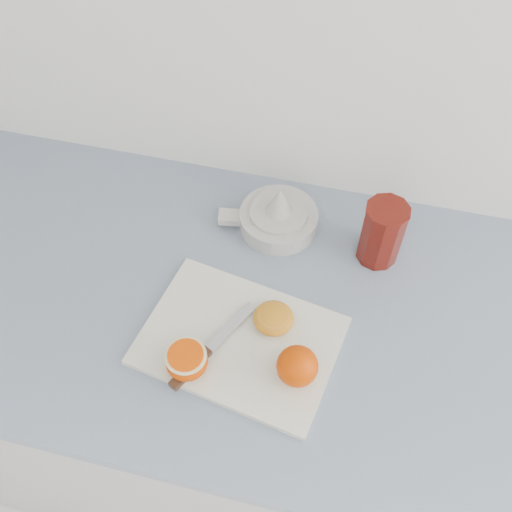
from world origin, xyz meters
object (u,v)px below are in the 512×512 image
object	(u,v)px
cutting_board	(240,341)
red_tumbler	(381,235)
citrus_juicer	(278,216)
counter	(313,414)
half_orange	(187,361)

from	to	relation	value
cutting_board	red_tumbler	xyz separation A→B (m)	(0.20, 0.24, 0.05)
cutting_board	citrus_juicer	bearing A→B (deg)	88.59
citrus_juicer	red_tumbler	size ratio (longest dim) A/B	1.49
counter	cutting_board	size ratio (longest dim) A/B	7.70
half_orange	cutting_board	bearing A→B (deg)	45.03
cutting_board	half_orange	world-z (taller)	half_orange
half_orange	citrus_juicer	distance (m)	0.34
half_orange	citrus_juicer	bearing A→B (deg)	77.33
citrus_juicer	half_orange	bearing A→B (deg)	-102.67
cutting_board	citrus_juicer	distance (m)	0.26
cutting_board	red_tumbler	distance (m)	0.31
counter	cutting_board	xyz separation A→B (m)	(-0.14, -0.08, 0.45)
half_orange	citrus_juicer	world-z (taller)	citrus_juicer
counter	red_tumbler	world-z (taller)	red_tumbler
counter	citrus_juicer	world-z (taller)	citrus_juicer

